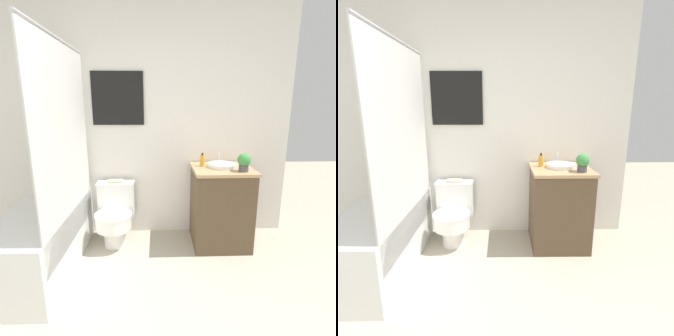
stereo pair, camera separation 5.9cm
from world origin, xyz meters
TOP-DOWN VIEW (x-y plane):
  - wall_back at (-0.00, 2.29)m, footprint 3.33×0.07m
  - shower_area at (-0.85, 1.59)m, footprint 0.61×1.35m
  - toilet at (-0.26, 2.01)m, footprint 0.40×0.51m
  - vanity at (0.86, 1.96)m, footprint 0.60×0.58m
  - sink at (0.86, 1.99)m, footprint 0.29×0.33m
  - soap_bottle at (0.66, 2.04)m, footprint 0.05×0.05m
  - potted_plant at (1.03, 1.80)m, footprint 0.13×0.13m
  - book_on_tank at (-0.26, 2.13)m, footprint 0.16×0.10m

SIDE VIEW (x-z plane):
  - shower_area at x=-0.85m, z-range -0.67..1.31m
  - toilet at x=-0.26m, z-range 0.01..0.65m
  - vanity at x=0.86m, z-range 0.00..0.84m
  - book_on_tank at x=-0.26m, z-range 0.65..0.67m
  - sink at x=0.86m, z-range 0.80..0.93m
  - soap_bottle at x=0.66m, z-range 0.83..0.97m
  - potted_plant at x=1.03m, z-range 0.85..1.03m
  - wall_back at x=0.00m, z-range 0.01..2.51m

